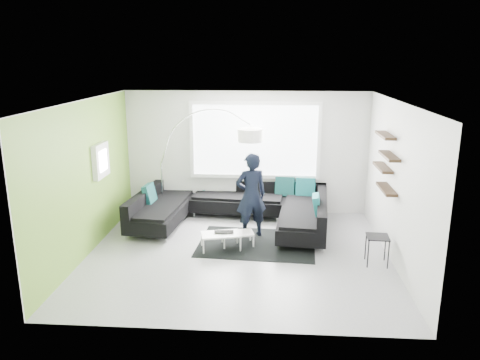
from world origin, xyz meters
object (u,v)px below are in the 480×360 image
Objects in this scene: person at (251,195)px; laptop at (224,233)px; coffee_table at (229,239)px; arc_lamp at (161,163)px; side_table at (377,250)px; sectional_sofa at (232,209)px.

person reaches higher than laptop.
person is at bearing 44.05° from coffee_table.
laptop is (-0.09, -0.10, 0.17)m from coffee_table.
arc_lamp is at bearing 126.48° from laptop.
arc_lamp is (-1.67, 1.69, 1.08)m from coffee_table.
arc_lamp reaches higher than side_table.
sectional_sofa reaches higher than side_table.
side_table is (4.32, -2.26, -0.98)m from arc_lamp.
side_table is at bearing -14.53° from laptop.
laptop is (1.58, -1.79, -0.91)m from arc_lamp.
person is (0.44, -0.53, 0.48)m from sectional_sofa.
coffee_table is at bearing 38.16° from person.
sectional_sofa reaches higher than coffee_table.
sectional_sofa is 1.16m from coffee_table.
laptop is (-2.74, 0.46, 0.07)m from side_table.
arc_lamp reaches higher than person.
person is 1.01m from laptop.
arc_lamp is 1.44× the size of person.
arc_lamp is at bearing -47.37° from person.
laptop reaches higher than coffee_table.
sectional_sofa is at bearing 83.23° from laptop.
side_table is at bearing -26.57° from sectional_sofa.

